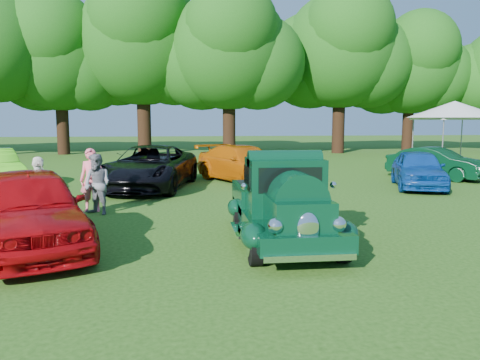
{
  "coord_description": "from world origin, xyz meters",
  "views": [
    {
      "loc": [
        -0.57,
        -8.47,
        2.45
      ],
      "look_at": [
        0.65,
        1.82,
        1.1
      ],
      "focal_mm": 35.0,
      "sensor_mm": 36.0,
      "label": 1
    }
  ],
  "objects": [
    {
      "name": "ground",
      "position": [
        0.0,
        0.0,
        0.0
      ],
      "size": [
        120.0,
        120.0,
        0.0
      ],
      "primitive_type": "plane",
      "color": "#224810",
      "rests_on": "ground"
    },
    {
      "name": "hero_pickup",
      "position": [
        1.34,
        0.54,
        0.74
      ],
      "size": [
        2.02,
        4.34,
        1.7
      ],
      "color": "black",
      "rests_on": "ground"
    },
    {
      "name": "red_convertible",
      "position": [
        -3.49,
        0.55,
        0.78
      ],
      "size": [
        3.43,
        4.93,
        1.56
      ],
      "primitive_type": "imported",
      "rotation": [
        0.0,
        0.0,
        0.39
      ],
      "color": "#9F060A",
      "rests_on": "ground"
    },
    {
      "name": "back_car_black",
      "position": [
        -1.8,
        8.22,
        0.76
      ],
      "size": [
        3.62,
        5.9,
        1.53
      ],
      "primitive_type": "imported",
      "rotation": [
        0.0,
        0.0,
        -0.21
      ],
      "color": "black",
      "rests_on": "ground"
    },
    {
      "name": "back_car_orange",
      "position": [
        1.75,
        9.69,
        0.71
      ],
      "size": [
        4.12,
        5.25,
        1.42
      ],
      "primitive_type": "imported",
      "rotation": [
        0.0,
        0.0,
        0.51
      ],
      "color": "#B95406",
      "rests_on": "ground"
    },
    {
      "name": "back_car_blue",
      "position": [
        7.74,
        7.31,
        0.68
      ],
      "size": [
        2.82,
        4.3,
        1.36
      ],
      "primitive_type": "imported",
      "rotation": [
        0.0,
        0.0,
        -0.33
      ],
      "color": "navy",
      "rests_on": "ground"
    },
    {
      "name": "back_car_green",
      "position": [
        9.76,
        9.7,
        0.64
      ],
      "size": [
        3.43,
        3.95,
        1.29
      ],
      "primitive_type": "imported",
      "rotation": [
        0.0,
        0.0,
        0.64
      ],
      "color": "black",
      "rests_on": "ground"
    },
    {
      "name": "spectator_pink",
      "position": [
        -3.04,
        4.22,
        0.85
      ],
      "size": [
        0.64,
        0.43,
        1.69
      ],
      "primitive_type": "imported",
      "rotation": [
        0.0,
        0.0,
        -0.05
      ],
      "color": "#F06377",
      "rests_on": "ground"
    },
    {
      "name": "spectator_grey",
      "position": [
        -2.82,
        3.78,
        0.79
      ],
      "size": [
        0.97,
        0.92,
        1.58
      ],
      "primitive_type": "imported",
      "rotation": [
        0.0,
        0.0,
        -0.59
      ],
      "color": "slate",
      "rests_on": "ground"
    },
    {
      "name": "spectator_white",
      "position": [
        -3.97,
        2.84,
        0.79
      ],
      "size": [
        0.64,
        1.0,
        1.59
      ],
      "primitive_type": "imported",
      "rotation": [
        0.0,
        0.0,
        1.87
      ],
      "color": "white",
      "rests_on": "ground"
    },
    {
      "name": "canopy_tent",
      "position": [
        12.58,
        13.24,
        2.9
      ],
      "size": [
        4.56,
        4.56,
        3.34
      ],
      "rotation": [
        0.0,
        0.0,
        0.03
      ],
      "color": "silver",
      "rests_on": "ground"
    },
    {
      "name": "tree_line",
      "position": [
        -0.72,
        24.08,
        7.15
      ],
      "size": [
        64.28,
        10.59,
        12.29
      ],
      "color": "black",
      "rests_on": "ground"
    }
  ]
}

